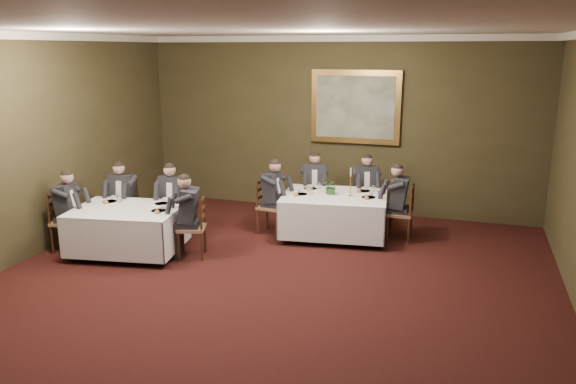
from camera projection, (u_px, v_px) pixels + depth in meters
The scene contains 27 objects.
ground at pixel (243, 314), 7.09m from camera, with size 10.00×10.00×0.00m, color black.
ceiling at pixel (237, 25), 6.22m from camera, with size 8.00×10.00×0.10m, color silver.
back_wall at pixel (337, 126), 11.26m from camera, with size 8.00×0.10×3.50m, color #37311B.
crown_molding at pixel (237, 31), 6.23m from camera, with size 8.00×10.00×0.12m.
table_main at pixel (334, 212), 9.91m from camera, with size 1.98×1.60×0.67m.
table_second at pixel (128, 227), 9.08m from camera, with size 1.90×1.56×0.67m.
chair_main_backleft at pixel (314, 206), 10.93m from camera, with size 0.54×0.53×1.00m.
diner_main_backleft at pixel (314, 194), 10.86m from camera, with size 0.52×0.57×1.35m.
chair_main_backright at pixel (365, 208), 10.75m from camera, with size 0.56×0.55×1.00m.
diner_main_backright at pixel (365, 197), 10.68m from camera, with size 0.54×0.59×1.35m.
chair_main_endleft at pixel (271, 217), 10.16m from camera, with size 0.46×0.48×1.00m.
diner_main_endleft at pixel (271, 205), 10.10m from camera, with size 0.51×0.45×1.35m.
chair_main_endright at pixel (400, 225), 9.74m from camera, with size 0.43×0.45×1.00m.
diner_main_endright at pixel (400, 212), 9.69m from camera, with size 0.49×0.42×1.35m.
chair_sec_backleft at pixel (125, 220), 10.03m from camera, with size 0.49×0.48×1.00m.
diner_sec_backleft at pixel (124, 207), 9.96m from camera, with size 0.46×0.53×1.35m.
chair_sec_backright at pixel (174, 222), 9.90m from camera, with size 0.51×0.49×1.00m.
diner_sec_backright at pixel (173, 210), 9.83m from camera, with size 0.48×0.54×1.35m.
chair_sec_endright at pixel (193, 240), 8.97m from camera, with size 0.54×0.55×1.00m.
diner_sec_endright at pixel (191, 226), 8.92m from camera, with size 0.58×0.53×1.35m.
chair_sec_endleft at pixel (67, 233), 9.28m from camera, with size 0.51×0.53×1.00m.
diner_sec_endleft at pixel (66, 220), 9.22m from camera, with size 0.56×0.50×1.35m.
centerpiece at pixel (331, 186), 9.83m from camera, with size 0.27×0.24×0.30m, color #2D5926.
candlestick at pixel (350, 185), 9.73m from camera, with size 0.07×0.07×0.51m.
place_setting_table_main at pixel (313, 187), 10.28m from camera, with size 0.33×0.31×0.14m.
place_setting_table_second at pixel (113, 199), 9.41m from camera, with size 0.33×0.31×0.14m.
painting at pixel (355, 107), 10.99m from camera, with size 1.77×0.09×1.43m.
Camera 1 is at (2.55, -5.99, 3.25)m, focal length 35.00 mm.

